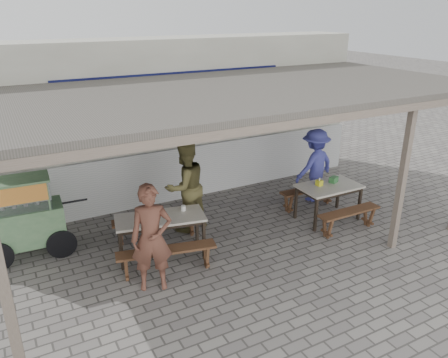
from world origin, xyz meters
TOP-DOWN VIEW (x-y plane):
  - ground at (0.00, 0.00)m, footprint 60.00×60.00m
  - back_wall at (-0.00, 3.58)m, footprint 9.00×1.28m
  - warung_roof at (0.02, 0.90)m, footprint 9.00×4.21m
  - table_left at (-1.47, 0.82)m, footprint 1.62×0.96m
  - bench_left_street at (-1.59, 0.24)m, footprint 1.64×0.61m
  - bench_left_wall at (-1.34, 1.40)m, footprint 1.64×0.61m
  - table_right at (2.05, 0.56)m, footprint 1.25×0.78m
  - bench_right_street at (2.04, -0.07)m, footprint 1.35×0.30m
  - bench_right_wall at (2.06, 1.19)m, footprint 1.35×0.30m
  - vendor_cart at (-3.52, 1.93)m, footprint 1.83×0.77m
  - patron_street_side at (-1.90, -0.01)m, footprint 0.72×0.59m
  - patron_wall_side at (-0.68, 1.53)m, footprint 1.01×0.86m
  - patron_right_table at (2.43, 1.49)m, footprint 1.16×0.79m
  - tissue_box at (1.86, 0.65)m, footprint 0.12×0.12m
  - donation_box at (2.24, 0.64)m, footprint 0.21×0.17m
  - condiment_jar at (-1.01, 0.86)m, footprint 0.08×0.08m
  - condiment_bowl at (-1.51, 0.93)m, footprint 0.27×0.27m

SIDE VIEW (x-z plane):
  - ground at x=0.00m, z-range 0.00..0.00m
  - bench_right_street at x=2.04m, z-range 0.11..0.56m
  - bench_right_wall at x=2.06m, z-range 0.11..0.56m
  - bench_left_street at x=-1.59m, z-range 0.12..0.57m
  - bench_left_wall at x=-1.34m, z-range 0.12..0.57m
  - table_right at x=2.05m, z-range 0.30..1.05m
  - table_left at x=-1.47m, z-range 0.30..1.05m
  - condiment_bowl at x=-1.51m, z-range 0.75..0.80m
  - vendor_cart at x=-3.52m, z-range 0.06..1.50m
  - condiment_jar at x=-1.01m, z-range 0.75..0.84m
  - tissue_box at x=1.86m, z-range 0.75..0.86m
  - donation_box at x=2.24m, z-range 0.75..0.87m
  - patron_right_table at x=2.43m, z-range 0.00..1.65m
  - patron_street_side at x=-1.90m, z-range 0.00..1.72m
  - patron_wall_side at x=-0.68m, z-range 0.00..1.80m
  - back_wall at x=0.00m, z-range -0.03..3.47m
  - warung_roof at x=0.02m, z-range 1.31..4.12m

